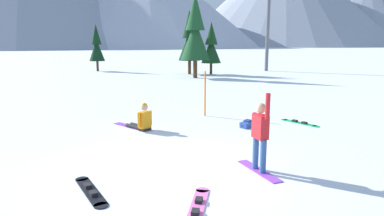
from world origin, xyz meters
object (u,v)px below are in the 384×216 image
object	(u,v)px
backpack_blue	(247,124)
pine_tree_young	(211,46)
pine_tree_slender	(97,46)
ski_lift_tower	(269,8)
pine_tree_broad	(195,32)
pine_tree_short	(189,40)
snowboarder_foreground	(260,135)
loose_snowboard_near_right	(91,191)
snowboarder_midground	(142,120)
trail_marker_pole	(205,94)
loose_snowboard_far_spare	(299,123)
loose_snowboard_near_left	(197,208)

from	to	relation	value
backpack_blue	pine_tree_young	xyz separation A→B (m)	(-0.58, 20.78, 2.53)
pine_tree_slender	ski_lift_tower	world-z (taller)	ski_lift_tower
pine_tree_broad	pine_tree_short	bearing A→B (deg)	99.34
snowboarder_foreground	backpack_blue	size ratio (longest dim) A/B	3.55
loose_snowboard_near_right	pine_tree_slender	world-z (taller)	pine_tree_slender
snowboarder_midground	pine_tree_young	xyz separation A→B (m)	(3.21, 21.16, 2.31)
pine_tree_young	ski_lift_tower	bearing A→B (deg)	33.11
snowboarder_midground	backpack_blue	xyz separation A→B (m)	(3.79, 0.38, -0.22)
pine_tree_short	snowboarder_foreground	bearing A→B (deg)	-84.71
ski_lift_tower	snowboarder_foreground	bearing A→B (deg)	-101.11
backpack_blue	ski_lift_tower	distance (m)	26.05
pine_tree_broad	trail_marker_pole	bearing A→B (deg)	-87.90
pine_tree_young	pine_tree_slender	distance (m)	12.24
loose_snowboard_far_spare	ski_lift_tower	distance (m)	25.00
pine_tree_young	pine_tree_short	world-z (taller)	pine_tree_short
snowboarder_foreground	ski_lift_tower	xyz separation A→B (m)	(5.70, 29.02, 5.50)
trail_marker_pole	loose_snowboard_far_spare	bearing A→B (deg)	-19.26
pine_tree_broad	loose_snowboard_far_spare	bearing A→B (deg)	-75.89
snowboarder_foreground	loose_snowboard_near_left	world-z (taller)	snowboarder_foreground
trail_marker_pole	pine_tree_short	world-z (taller)	pine_tree_short
pine_tree_short	ski_lift_tower	size ratio (longest dim) A/B	0.52
loose_snowboard_near_right	trail_marker_pole	distance (m)	8.06
snowboarder_midground	backpack_blue	world-z (taller)	snowboarder_midground
loose_snowboard_near_right	trail_marker_pole	size ratio (longest dim) A/B	0.88
backpack_blue	pine_tree_young	world-z (taller)	pine_tree_young
loose_snowboard_far_spare	pine_tree_slender	bearing A→B (deg)	121.90
snowboarder_midground	pine_tree_short	bearing A→B (deg)	86.90
snowboarder_foreground	trail_marker_pole	size ratio (longest dim) A/B	1.03
backpack_blue	pine_tree_short	xyz separation A→B (m)	(-2.64, 20.92, 3.11)
loose_snowboard_near_left	trail_marker_pole	distance (m)	8.36
pine_tree_slender	pine_tree_short	bearing A→B (deg)	-17.85
loose_snowboard_near_left	loose_snowboard_far_spare	world-z (taller)	same
snowboarder_midground	ski_lift_tower	xyz separation A→B (m)	(9.19, 25.07, 6.07)
snowboarder_foreground	pine_tree_broad	size ratio (longest dim) A/B	0.28
pine_tree_broad	pine_tree_slender	xyz separation A→B (m)	(-10.32, 6.64, -1.20)
trail_marker_pole	pine_tree_slender	world-z (taller)	pine_tree_slender
loose_snowboard_near_right	pine_tree_young	bearing A→B (deg)	82.55
loose_snowboard_near_right	snowboarder_foreground	bearing A→B (deg)	18.47
trail_marker_pole	pine_tree_broad	xyz separation A→B (m)	(-0.57, 15.40, 2.89)
backpack_blue	pine_tree_young	size ratio (longest dim) A/B	0.11
trail_marker_pole	ski_lift_tower	distance (m)	24.32
trail_marker_pole	pine_tree_broad	size ratio (longest dim) A/B	0.27
loose_snowboard_far_spare	snowboarder_midground	bearing A→B (deg)	-169.25
loose_snowboard_far_spare	backpack_blue	world-z (taller)	backpack_blue
loose_snowboard_near_right	backpack_blue	bearing A→B (deg)	54.14
loose_snowboard_near_left	pine_tree_short	size ratio (longest dim) A/B	0.32
backpack_blue	pine_tree_short	distance (m)	21.32
snowboarder_foreground	snowboarder_midground	distance (m)	5.31
pine_tree_slender	backpack_blue	bearing A→B (deg)	-62.77
snowboarder_foreground	loose_snowboard_near_right	size ratio (longest dim) A/B	1.17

